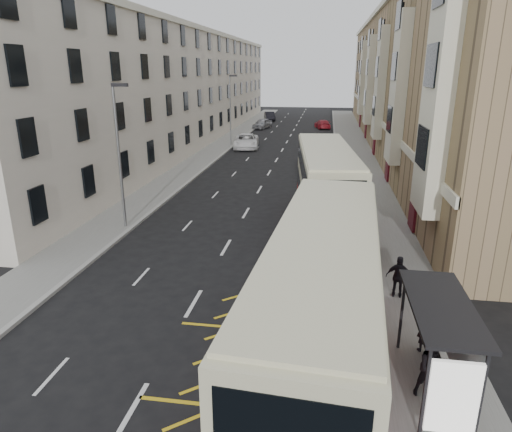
% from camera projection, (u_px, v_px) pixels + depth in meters
% --- Properties ---
extents(ground, '(200.00, 200.00, 0.00)m').
position_uv_depth(ground, '(158.00, 365.00, 14.34)').
color(ground, black).
rests_on(ground, ground).
extents(pavement_right, '(4.00, 120.00, 0.15)m').
position_uv_depth(pavement_right, '(359.00, 170.00, 41.36)').
color(pavement_right, slate).
rests_on(pavement_right, ground).
extents(pavement_left, '(3.00, 120.00, 0.15)m').
position_uv_depth(pavement_left, '(194.00, 165.00, 43.60)').
color(pavement_left, slate).
rests_on(pavement_left, ground).
extents(kerb_right, '(0.25, 120.00, 0.15)m').
position_uv_depth(kerb_right, '(337.00, 169.00, 41.65)').
color(kerb_right, '#969791').
rests_on(kerb_right, ground).
extents(kerb_left, '(0.25, 120.00, 0.15)m').
position_uv_depth(kerb_left, '(209.00, 165.00, 43.38)').
color(kerb_left, '#969791').
rests_on(kerb_left, ground).
extents(road_markings, '(10.00, 110.00, 0.01)m').
position_uv_depth(road_markings, '(286.00, 143.00, 56.63)').
color(road_markings, silver).
rests_on(road_markings, ground).
extents(terrace_right, '(10.75, 79.00, 15.25)m').
position_uv_depth(terrace_right, '(417.00, 80.00, 52.51)').
color(terrace_right, '#967957').
rests_on(terrace_right, ground).
extents(terrace_left, '(9.18, 79.00, 13.25)m').
position_uv_depth(terrace_left, '(181.00, 88.00, 57.03)').
color(terrace_left, silver).
rests_on(terrace_left, ground).
extents(bus_shelter, '(1.65, 4.25, 2.70)m').
position_uv_depth(bus_shelter, '(448.00, 335.00, 12.11)').
color(bus_shelter, black).
rests_on(bus_shelter, pavement_right).
extents(guard_railing, '(0.06, 6.56, 1.01)m').
position_uv_depth(guard_railing, '(353.00, 275.00, 18.58)').
color(guard_railing, red).
rests_on(guard_railing, pavement_right).
extents(street_lamp_near, '(0.93, 0.18, 8.00)m').
position_uv_depth(street_lamp_near, '(119.00, 149.00, 25.11)').
color(street_lamp_near, slate).
rests_on(street_lamp_near, pavement_left).
extents(street_lamp_far, '(0.93, 0.18, 8.00)m').
position_uv_depth(street_lamp_far, '(231.00, 106.00, 53.30)').
color(street_lamp_far, slate).
rests_on(street_lamp_far, pavement_left).
extents(double_decker_front, '(3.62, 12.27, 4.83)m').
position_uv_depth(double_decker_front, '(321.00, 311.00, 12.69)').
color(double_decker_front, beige).
rests_on(double_decker_front, ground).
extents(double_decker_rear, '(3.86, 12.12, 4.75)m').
position_uv_depth(double_decker_rear, '(325.00, 189.00, 25.58)').
color(double_decker_rear, beige).
rests_on(double_decker_rear, ground).
extents(pedestrian_near, '(0.74, 0.60, 1.76)m').
position_uv_depth(pedestrian_near, '(427.00, 327.00, 14.56)').
color(pedestrian_near, black).
rests_on(pedestrian_near, pavement_right).
extents(pedestrian_mid, '(0.96, 0.81, 1.79)m').
position_uv_depth(pedestrian_mid, '(432.00, 368.00, 12.53)').
color(pedestrian_mid, black).
rests_on(pedestrian_mid, pavement_right).
extents(pedestrian_far, '(1.07, 0.60, 1.73)m').
position_uv_depth(pedestrian_far, '(399.00, 277.00, 18.07)').
color(pedestrian_far, black).
rests_on(pedestrian_far, pavement_right).
extents(white_van, '(3.41, 6.17, 1.64)m').
position_uv_depth(white_van, '(246.00, 141.00, 52.80)').
color(white_van, white).
rests_on(white_van, ground).
extents(car_silver, '(2.99, 4.83, 1.54)m').
position_uv_depth(car_silver, '(262.00, 124.00, 69.76)').
color(car_silver, '#97989E').
rests_on(car_silver, ground).
extents(car_dark, '(2.63, 4.89, 1.53)m').
position_uv_depth(car_dark, '(270.00, 116.00, 80.57)').
color(car_dark, black).
rests_on(car_dark, ground).
extents(car_red, '(2.80, 4.88, 1.33)m').
position_uv_depth(car_red, '(323.00, 124.00, 70.10)').
color(car_red, maroon).
rests_on(car_red, ground).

